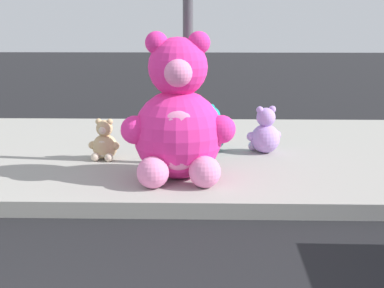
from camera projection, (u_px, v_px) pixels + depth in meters
name	position (u px, v px, depth m)	size (l,w,h in m)	color
sidewalk	(110.00, 154.00, 7.26)	(28.00, 4.40, 0.15)	#9E9B93
sign_pole	(188.00, 7.00, 6.08)	(0.56, 0.11, 3.20)	#4C4C51
plush_pink_large	(178.00, 121.00, 5.73)	(1.13, 1.00, 1.46)	#F22D93
plush_teal	(210.00, 133.00, 7.04)	(0.38, 0.44, 0.57)	teal
plush_tan	(104.00, 143.00, 6.62)	(0.36, 0.33, 0.47)	tan
plush_lavender	(265.00, 134.00, 6.96)	(0.42, 0.40, 0.57)	#B28CD8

